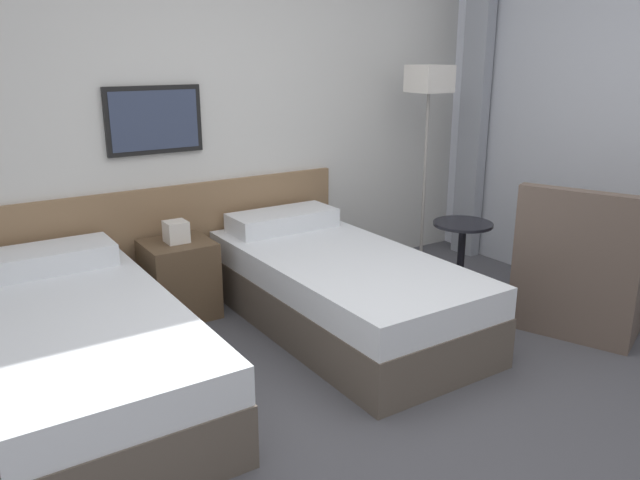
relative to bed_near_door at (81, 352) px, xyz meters
The scene contains 8 objects.
ground_plane 1.72m from the bed_near_door, 38.69° to the right, with size 16.00×16.00×0.00m, color #47474C.
wall_headboard 1.96m from the bed_near_door, 38.58° to the left, with size 10.00×0.10×2.70m.
bed_near_door is the anchor object (origin of this frame).
bed_near_window 1.61m from the bed_near_door, ahead, with size 0.96×1.96×0.61m.
nightstand 1.08m from the bed_near_door, 41.86° to the left, with size 0.44×0.41×0.66m.
floor_lamp 3.07m from the bed_near_door, 11.03° to the left, with size 0.27×0.27×1.62m.
side_table 2.47m from the bed_near_door, ahead, with size 0.40×0.40×0.62m.
armchair 3.05m from the bed_near_door, 15.70° to the right, with size 0.97×0.95×0.94m.
Camera 1 is at (-1.87, -1.99, 1.71)m, focal length 35.00 mm.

